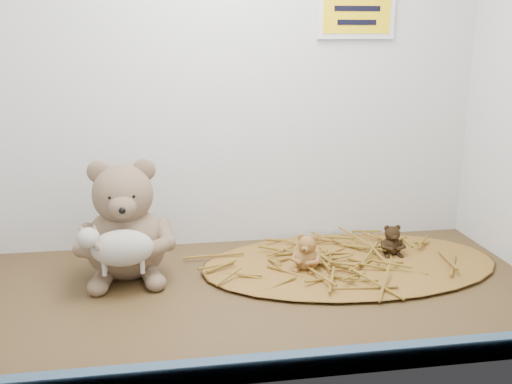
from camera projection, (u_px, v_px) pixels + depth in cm
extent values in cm
cube|color=#3D2A15|center=(246.00, 294.00, 112.00)|extent=(120.00, 60.00, 0.40)
cube|color=silver|center=(226.00, 54.00, 128.72)|extent=(120.00, 0.40, 90.00)
cube|color=#3B5471|center=(273.00, 366.00, 84.10)|extent=(119.28, 2.20, 3.60)
ellipsoid|color=brown|center=(350.00, 263.00, 125.49)|extent=(65.80, 38.21, 1.27)
cube|color=yellow|center=(357.00, 9.00, 130.08)|extent=(16.00, 1.20, 11.00)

